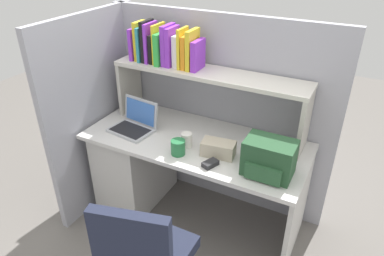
# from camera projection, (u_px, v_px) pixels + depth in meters

# --- Properties ---
(ground_plane) EXTENTS (8.00, 8.00, 0.00)m
(ground_plane) POSITION_uv_depth(u_px,v_px,m) (195.00, 216.00, 2.89)
(ground_plane) COLOR slate
(desk) EXTENTS (1.60, 0.70, 0.73)m
(desk) POSITION_uv_depth(u_px,v_px,m) (152.00, 162.00, 2.85)
(desk) COLOR silver
(desk) RESTS_ON ground_plane
(cubicle_partition_rear) EXTENTS (1.84, 0.05, 1.55)m
(cubicle_partition_rear) POSITION_uv_depth(u_px,v_px,m) (217.00, 113.00, 2.80)
(cubicle_partition_rear) COLOR #9E9EA8
(cubicle_partition_rear) RESTS_ON ground_plane
(cubicle_partition_left) EXTENTS (0.05, 1.06, 1.55)m
(cubicle_partition_left) POSITION_uv_depth(u_px,v_px,m) (97.00, 112.00, 2.81)
(cubicle_partition_left) COLOR #9E9EA8
(cubicle_partition_left) RESTS_ON ground_plane
(overhead_hutch) EXTENTS (1.44, 0.28, 0.45)m
(overhead_hutch) POSITION_uv_depth(u_px,v_px,m) (208.00, 84.00, 2.51)
(overhead_hutch) COLOR #BCB7AC
(overhead_hutch) RESTS_ON desk
(reference_books_on_shelf) EXTENTS (0.56, 0.19, 0.30)m
(reference_books_on_shelf) POSITION_uv_depth(u_px,v_px,m) (165.00, 47.00, 2.54)
(reference_books_on_shelf) COLOR purple
(reference_books_on_shelf) RESTS_ON overhead_hutch
(laptop) EXTENTS (0.34, 0.28, 0.22)m
(laptop) POSITION_uv_depth(u_px,v_px,m) (135.00, 123.00, 2.63)
(laptop) COLOR #B7BABF
(laptop) RESTS_ON desk
(backpack) EXTENTS (0.30, 0.23, 0.23)m
(backpack) POSITION_uv_depth(u_px,v_px,m) (269.00, 158.00, 2.12)
(backpack) COLOR #264C2D
(backpack) RESTS_ON desk
(computer_mouse) EXTENTS (0.09, 0.12, 0.03)m
(computer_mouse) POSITION_uv_depth(u_px,v_px,m) (210.00, 164.00, 2.24)
(computer_mouse) COLOR #262628
(computer_mouse) RESTS_ON desk
(paper_cup) EXTENTS (0.08, 0.08, 0.10)m
(paper_cup) POSITION_uv_depth(u_px,v_px,m) (187.00, 140.00, 2.43)
(paper_cup) COLOR white
(paper_cup) RESTS_ON desk
(tissue_box) EXTENTS (0.23, 0.15, 0.10)m
(tissue_box) POSITION_uv_depth(u_px,v_px,m) (218.00, 149.00, 2.33)
(tissue_box) COLOR #BFB299
(tissue_box) RESTS_ON desk
(snack_canister) EXTENTS (0.10, 0.10, 0.10)m
(snack_canister) POSITION_uv_depth(u_px,v_px,m) (178.00, 147.00, 2.34)
(snack_canister) COLOR #26723F
(snack_canister) RESTS_ON desk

